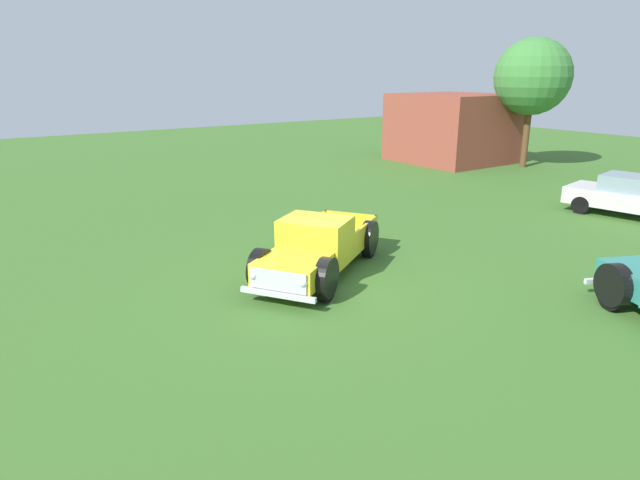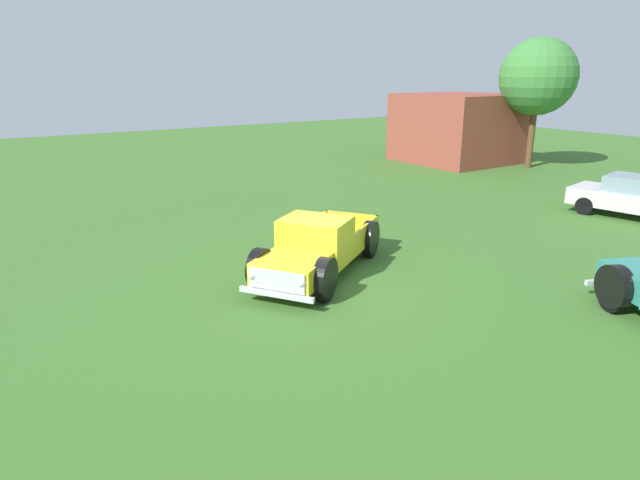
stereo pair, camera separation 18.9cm
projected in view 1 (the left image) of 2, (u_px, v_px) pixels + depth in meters
ground_plane at (320, 286)px, 13.66m from camera, size 80.00×80.00×0.00m
pickup_truck_foreground at (315, 250)px, 14.06m from camera, size 4.33×5.27×1.57m
sedan_distant_a at (636, 196)px, 19.86m from camera, size 4.83×2.67×1.53m
oak_tree_east at (533, 77)px, 29.20m from camera, size 4.09×4.09×6.95m
brick_pavilion at (452, 128)px, 32.17m from camera, size 6.01×5.73×3.92m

